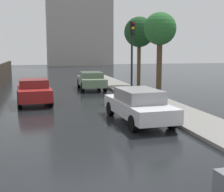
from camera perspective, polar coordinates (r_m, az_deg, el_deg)
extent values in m
cube|color=silver|center=(12.91, 4.87, -2.17)|extent=(1.95, 4.63, 0.56)
cube|color=gray|center=(12.77, 4.99, 0.14)|extent=(1.61, 2.36, 0.51)
cylinder|color=black|center=(14.11, -0.30, -2.38)|extent=(0.26, 0.64, 0.62)
cylinder|color=black|center=(14.61, 5.54, -2.04)|extent=(0.26, 0.64, 0.62)
cylinder|color=black|center=(11.33, 3.96, -5.10)|extent=(0.26, 0.64, 0.62)
cylinder|color=black|center=(11.95, 10.96, -4.52)|extent=(0.26, 0.64, 0.62)
cube|color=slate|center=(23.59, -3.86, 2.75)|extent=(1.90, 4.50, 0.59)
cube|color=#4D5C49|center=(23.47, -3.85, 3.95)|extent=(1.62, 2.40, 0.41)
cylinder|color=black|center=(24.99, -6.13, 2.36)|extent=(0.24, 0.68, 0.68)
cylinder|color=black|center=(25.18, -2.46, 2.45)|extent=(0.24, 0.68, 0.68)
cylinder|color=black|center=(22.08, -5.44, 1.58)|extent=(0.24, 0.68, 0.68)
cylinder|color=black|center=(22.30, -1.31, 1.68)|extent=(0.24, 0.68, 0.68)
cube|color=maroon|center=(17.78, -14.25, 0.61)|extent=(2.00, 4.09, 0.63)
cube|color=maroon|center=(17.62, -14.29, 2.31)|extent=(1.64, 1.90, 0.44)
cylinder|color=black|center=(16.59, -11.23, -0.94)|extent=(0.26, 0.62, 0.61)
cylinder|color=black|center=(16.50, -16.70, -1.18)|extent=(0.26, 0.62, 0.61)
cylinder|color=black|center=(19.17, -12.07, 0.28)|extent=(0.26, 0.62, 0.61)
cylinder|color=black|center=(19.10, -16.79, 0.08)|extent=(0.26, 0.62, 0.61)
cylinder|color=black|center=(18.18, 3.66, 5.35)|extent=(0.12, 0.12, 3.69)
cube|color=black|center=(18.20, 3.73, 12.35)|extent=(0.26, 0.26, 0.75)
sphere|color=#360503|center=(18.06, 3.90, 13.18)|extent=(0.17, 0.17, 0.17)
sphere|color=orange|center=(18.04, 3.89, 12.39)|extent=(0.17, 0.17, 0.17)
sphere|color=black|center=(18.02, 3.89, 11.59)|extent=(0.17, 0.17, 0.17)
cylinder|color=#4C3823|center=(21.36, 8.70, 5.27)|extent=(0.37, 0.37, 3.64)
sphere|color=#28662D|center=(21.38, 8.85, 12.20)|extent=(2.18, 2.18, 2.18)
cylinder|color=#4C3823|center=(25.48, 4.98, 5.77)|extent=(0.30, 0.30, 3.58)
sphere|color=#19421E|center=(25.49, 5.05, 11.71)|extent=(2.43, 2.43, 2.43)
cube|color=#9E9993|center=(63.64, -6.24, 15.59)|extent=(12.67, 7.25, 21.90)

